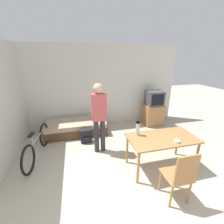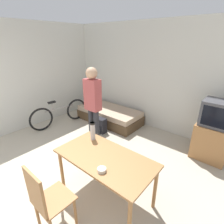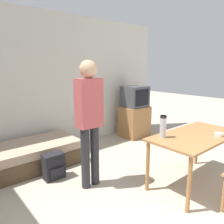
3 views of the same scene
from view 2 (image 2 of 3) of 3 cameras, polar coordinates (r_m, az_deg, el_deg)
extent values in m
cube|color=silver|center=(4.76, 11.16, 11.26)|extent=(5.64, 0.06, 2.70)
cube|color=silver|center=(5.17, -24.94, 10.51)|extent=(0.06, 4.82, 2.70)
cube|color=#4C3823|center=(5.15, -0.90, -1.68)|extent=(1.87, 0.88, 0.26)
cube|color=tan|center=(5.07, -0.91, 0.40)|extent=(1.82, 0.85, 0.14)
cube|color=#9E6B3D|center=(4.05, 29.61, -8.41)|extent=(0.63, 0.53, 0.73)
cube|color=#424247|center=(3.81, 31.35, -0.46)|extent=(0.55, 0.46, 0.49)
cube|color=black|center=(3.60, 30.70, -1.53)|extent=(0.45, 0.01, 0.38)
cube|color=#9E6B3D|center=(2.52, -2.32, -14.71)|extent=(1.42, 0.74, 0.03)
cylinder|color=#9E6B3D|center=(3.00, -16.12, -17.68)|extent=(0.05, 0.05, 0.71)
cylinder|color=#9E6B3D|center=(2.33, 5.73, -31.87)|extent=(0.05, 0.05, 0.71)
cylinder|color=#9E6B3D|center=(3.29, -7.08, -12.83)|extent=(0.05, 0.05, 0.71)
cylinder|color=#9E6B3D|center=(2.69, 13.91, -22.97)|extent=(0.05, 0.05, 0.71)
cube|color=#9E6B3D|center=(2.47, -18.40, -25.38)|extent=(0.42, 0.42, 0.02)
cube|color=#9E6B3D|center=(2.23, -23.81, -22.86)|extent=(0.38, 0.04, 0.51)
cylinder|color=#9E6B3D|center=(2.60, -11.93, -29.22)|extent=(0.04, 0.04, 0.45)
cylinder|color=#9E6B3D|center=(2.79, -16.55, -25.13)|extent=(0.04, 0.04, 0.45)
cylinder|color=#9E6B3D|center=(2.70, -23.19, -28.27)|extent=(0.04, 0.04, 0.45)
torus|color=black|center=(5.34, -11.52, 0.87)|extent=(0.13, 0.63, 0.63)
torus|color=black|center=(4.94, -22.08, -2.25)|extent=(0.13, 0.63, 0.63)
cylinder|color=gray|center=(5.06, -16.80, 1.17)|extent=(0.14, 0.83, 0.04)
cylinder|color=gray|center=(4.95, -18.90, 1.70)|extent=(0.04, 0.04, 0.20)
cube|color=black|center=(4.91, -19.08, 3.00)|extent=(0.11, 0.21, 0.04)
cylinder|color=#28282D|center=(3.97, -6.72, -4.76)|extent=(0.12, 0.12, 0.87)
cylinder|color=#28282D|center=(3.87, -5.08, -5.48)|extent=(0.12, 0.12, 0.87)
cube|color=#B24C4C|center=(3.63, -6.39, 5.57)|extent=(0.34, 0.20, 0.65)
sphere|color=tan|center=(3.53, -6.70, 12.48)|extent=(0.24, 0.24, 0.24)
cylinder|color=#B7B7BC|center=(2.84, -6.33, -6.16)|extent=(0.08, 0.08, 0.30)
cylinder|color=black|center=(2.78, -6.45, -3.69)|extent=(0.09, 0.09, 0.03)
cylinder|color=beige|center=(2.27, -3.37, -18.34)|extent=(0.11, 0.11, 0.05)
cube|color=black|center=(4.55, -3.82, -4.28)|extent=(0.31, 0.18, 0.39)
cube|color=black|center=(4.52, -4.73, -5.40)|extent=(0.21, 0.03, 0.14)
camera|label=1|loc=(3.17, -68.56, 9.64)|focal=24.00mm
camera|label=3|loc=(4.19, -49.66, 6.80)|focal=35.00mm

